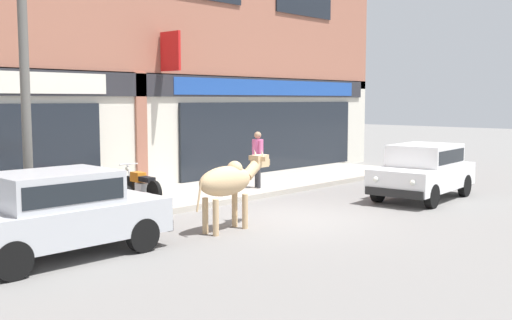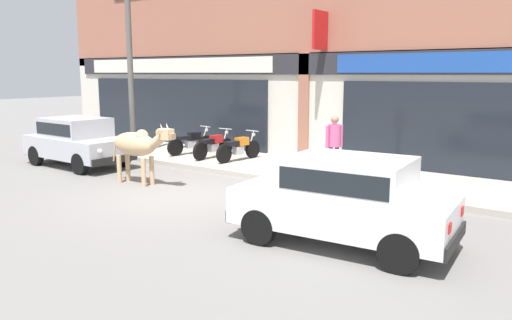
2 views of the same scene
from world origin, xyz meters
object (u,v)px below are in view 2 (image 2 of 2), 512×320
object	(u,v)px
car_1	(77,139)
motorcycle_0	(191,142)
motorcycle_1	(214,146)
motorcycle_2	(239,148)
pedestrian	(334,140)
utility_pole	(130,62)
car_0	(345,196)
cow	(137,145)

from	to	relation	value
car_1	motorcycle_0	distance (m)	3.56
motorcycle_1	motorcycle_2	xyz separation A→B (m)	(0.97, 0.06, 0.00)
motorcycle_2	pedestrian	bearing A→B (deg)	-10.68
pedestrian	motorcycle_0	bearing A→B (deg)	172.27
motorcycle_0	utility_pole	world-z (taller)	utility_pole
car_0	motorcycle_0	distance (m)	9.17
cow	motorcycle_0	bearing A→B (deg)	113.96
car_1	pedestrian	distance (m)	7.77
motorcycle_1	utility_pole	size ratio (longest dim) A/B	0.31
cow	motorcycle_1	xyz separation A→B (m)	(-0.52, 3.52, -0.48)
car_0	motorcycle_0	bearing A→B (deg)	149.01
car_0	cow	bearing A→B (deg)	170.39
motorcycle_0	pedestrian	xyz separation A→B (m)	(5.63, -0.76, 0.60)
motorcycle_1	cow	bearing A→B (deg)	-81.56
car_1	utility_pole	bearing A→B (deg)	77.59
car_0	motorcycle_2	size ratio (longest dim) A/B	2.05
cow	pedestrian	size ratio (longest dim) A/B	1.35
car_1	utility_pole	xyz separation A→B (m)	(0.40, 1.82, 2.30)
car_0	motorcycle_2	bearing A→B (deg)	141.35
pedestrian	utility_pole	world-z (taller)	utility_pole
motorcycle_0	utility_pole	distance (m)	3.18
car_0	pedestrian	size ratio (longest dim) A/B	2.32
pedestrian	utility_pole	size ratio (longest dim) A/B	0.27
cow	car_0	xyz separation A→B (m)	(6.23, -1.05, -0.19)
motorcycle_0	utility_pole	bearing A→B (deg)	-137.95
car_0	motorcycle_1	size ratio (longest dim) A/B	2.05
pedestrian	car_1	bearing A→B (deg)	-162.76
cow	car_0	size ratio (longest dim) A/B	0.58
car_0	pedestrian	world-z (taller)	pedestrian
car_1	car_0	bearing A→B (deg)	-9.75
car_1	motorcycle_0	bearing A→B (deg)	59.80
motorcycle_1	utility_pole	bearing A→B (deg)	-156.23
cow	motorcycle_2	bearing A→B (deg)	82.90
motorcycle_1	pedestrian	world-z (taller)	pedestrian
utility_pole	car_1	bearing A→B (deg)	-102.41
cow	motorcycle_1	size ratio (longest dim) A/B	1.19
car_1	motorcycle_0	xyz separation A→B (m)	(1.78, 3.06, -0.28)
motorcycle_2	car_1	bearing A→B (deg)	-142.41
car_1	motorcycle_1	world-z (taller)	car_1
car_0	car_1	distance (m)	9.78
motorcycle_0	motorcycle_2	world-z (taller)	same
car_1	motorcycle_1	size ratio (longest dim) A/B	2.01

